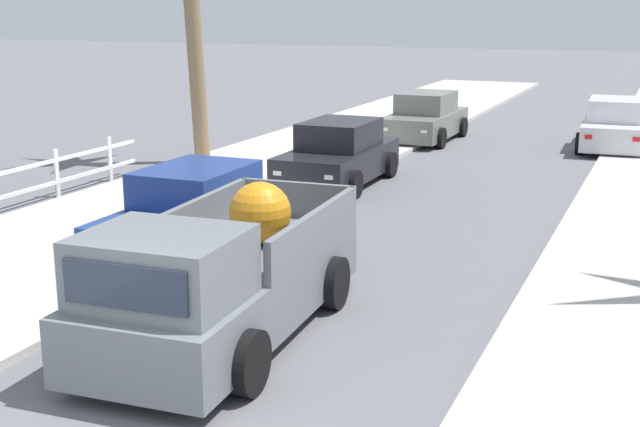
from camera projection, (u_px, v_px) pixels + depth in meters
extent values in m
cube|color=beige|center=(223.00, 186.00, 19.87)|extent=(5.25, 60.00, 0.12)
cube|color=silver|center=(269.00, 191.00, 19.41)|extent=(0.16, 60.00, 0.10)
cube|color=silver|center=(638.00, 226.00, 16.35)|extent=(0.16, 60.00, 0.10)
cube|color=slate|center=(228.00, 291.00, 10.97)|extent=(2.21, 5.20, 0.80)
cube|color=slate|center=(163.00, 267.00, 9.32)|extent=(1.80, 1.60, 0.80)
cube|color=#283342|center=(195.00, 248.00, 10.01)|extent=(1.38, 0.14, 0.44)
cube|color=#283342|center=(125.00, 287.00, 8.62)|extent=(1.46, 0.14, 0.48)
cube|color=slate|center=(316.00, 231.00, 11.29)|extent=(0.29, 3.30, 0.56)
cube|color=slate|center=(195.00, 219.00, 11.89)|extent=(0.29, 3.30, 0.56)
cube|color=slate|center=(297.00, 200.00, 13.10)|extent=(1.88, 0.21, 0.56)
cube|color=silver|center=(300.00, 250.00, 13.38)|extent=(1.83, 0.22, 0.20)
cylinder|color=black|center=(248.00, 363.00, 9.30)|extent=(0.30, 0.77, 0.76)
cylinder|color=black|center=(97.00, 339.00, 9.95)|extent=(0.30, 0.77, 0.76)
cylinder|color=black|center=(334.00, 283.00, 11.98)|extent=(0.30, 0.77, 0.76)
cylinder|color=black|center=(210.00, 269.00, 12.63)|extent=(0.30, 0.77, 0.76)
cube|color=red|center=(344.00, 236.00, 13.04)|extent=(0.22, 0.05, 0.18)
cube|color=red|center=(256.00, 228.00, 13.53)|extent=(0.22, 0.05, 0.18)
sphere|color=orange|center=(260.00, 213.00, 11.62)|extent=(0.87, 0.87, 0.87)
cube|color=silver|center=(614.00, 132.00, 25.24)|extent=(1.95, 4.27, 0.72)
cube|color=silver|center=(616.00, 109.00, 24.98)|extent=(1.61, 2.17, 0.64)
cube|color=#283342|center=(617.00, 107.00, 25.87)|extent=(1.37, 0.14, 0.52)
cube|color=#283342|center=(615.00, 114.00, 24.10)|extent=(1.34, 0.14, 0.50)
cylinder|color=black|center=(585.00, 131.00, 26.78)|extent=(0.25, 0.65, 0.64)
cylinder|color=black|center=(580.00, 144.00, 24.41)|extent=(0.25, 0.65, 0.64)
cube|color=red|center=(588.00, 137.00, 23.51)|extent=(0.20, 0.05, 0.12)
cube|color=white|center=(597.00, 120.00, 27.35)|extent=(0.20, 0.05, 0.10)
cube|color=red|center=(637.00, 139.00, 23.08)|extent=(0.20, 0.05, 0.12)
cube|color=white|center=(637.00, 121.00, 26.93)|extent=(0.20, 0.05, 0.10)
cube|color=navy|center=(195.00, 224.00, 14.55)|extent=(1.80, 4.22, 0.72)
cube|color=navy|center=(196.00, 185.00, 14.48)|extent=(1.54, 2.12, 0.64)
cube|color=#283342|center=(166.00, 198.00, 13.61)|extent=(1.37, 0.09, 0.52)
cube|color=#283342|center=(224.00, 176.00, 15.35)|extent=(1.34, 0.09, 0.50)
cylinder|color=black|center=(202.00, 263.00, 13.10)|extent=(0.23, 0.64, 0.64)
cylinder|color=black|center=(107.00, 250.00, 13.77)|extent=(0.23, 0.64, 0.64)
cylinder|color=black|center=(274.00, 224.00, 15.44)|extent=(0.23, 0.64, 0.64)
cylinder|color=black|center=(189.00, 215.00, 16.11)|extent=(0.23, 0.64, 0.64)
cube|color=red|center=(280.00, 197.00, 16.18)|extent=(0.20, 0.04, 0.12)
cube|color=white|center=(157.00, 257.00, 12.42)|extent=(0.20, 0.04, 0.10)
cube|color=red|center=(222.00, 191.00, 16.65)|extent=(0.20, 0.04, 0.12)
cube|color=white|center=(89.00, 248.00, 12.87)|extent=(0.20, 0.04, 0.10)
cube|color=slate|center=(425.00, 124.00, 26.89)|extent=(1.81, 4.22, 0.72)
cube|color=slate|center=(426.00, 102.00, 26.81)|extent=(1.55, 2.12, 0.64)
cube|color=#283342|center=(417.00, 106.00, 25.95)|extent=(1.37, 0.10, 0.52)
cube|color=#283342|center=(435.00, 100.00, 27.68)|extent=(1.34, 0.10, 0.50)
cylinder|color=black|center=(441.00, 138.00, 25.43)|extent=(0.23, 0.64, 0.64)
cylinder|color=black|center=(384.00, 134.00, 26.14)|extent=(0.23, 0.64, 0.64)
cylinder|color=black|center=(462.00, 127.00, 27.74)|extent=(0.23, 0.64, 0.64)
cylinder|color=black|center=(410.00, 124.00, 28.45)|extent=(0.23, 0.64, 0.64)
cube|color=red|center=(461.00, 114.00, 28.49)|extent=(0.20, 0.04, 0.12)
cube|color=white|center=(424.00, 132.00, 24.75)|extent=(0.20, 0.04, 0.10)
cube|color=red|center=(425.00, 112.00, 28.98)|extent=(0.20, 0.04, 0.12)
cube|color=white|center=(385.00, 129.00, 25.24)|extent=(0.20, 0.04, 0.10)
cube|color=black|center=(338.00, 162.00, 20.30)|extent=(1.79, 4.21, 0.72)
cube|color=black|center=(340.00, 134.00, 20.23)|extent=(1.54, 2.11, 0.64)
cube|color=#283342|center=(324.00, 140.00, 19.37)|extent=(1.37, 0.09, 0.52)
cube|color=#283342|center=(354.00, 129.00, 21.10)|extent=(1.34, 0.09, 0.50)
cylinder|color=black|center=(354.00, 184.00, 18.85)|extent=(0.23, 0.64, 0.64)
cylinder|color=black|center=(282.00, 178.00, 19.53)|extent=(0.23, 0.64, 0.64)
cylinder|color=black|center=(390.00, 165.00, 21.18)|extent=(0.23, 0.64, 0.64)
cylinder|color=black|center=(324.00, 160.00, 21.86)|extent=(0.23, 0.64, 0.64)
cube|color=red|center=(390.00, 146.00, 21.93)|extent=(0.20, 0.04, 0.12)
cube|color=white|center=(329.00, 177.00, 18.17)|extent=(0.20, 0.04, 0.10)
cube|color=red|center=(345.00, 143.00, 22.40)|extent=(0.20, 0.04, 0.12)
cube|color=white|center=(278.00, 173.00, 18.63)|extent=(0.20, 0.04, 0.10)
cylinder|color=#846B4C|center=(192.00, 14.00, 22.11)|extent=(0.43, 0.98, 8.00)
cube|color=white|center=(57.00, 173.00, 18.91)|extent=(0.05, 0.12, 1.10)
cube|color=white|center=(110.00, 159.00, 20.65)|extent=(0.05, 0.12, 1.10)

